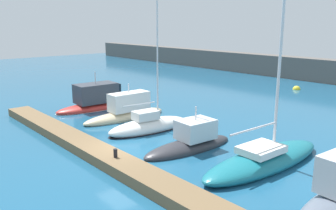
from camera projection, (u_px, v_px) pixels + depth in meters
name	position (u px, v px, depth m)	size (l,w,h in m)	color
ground_plane	(124.00, 155.00, 19.65)	(120.00, 120.00, 0.00)	#1E567A
dock_pier	(104.00, 156.00, 18.79)	(26.35, 1.56, 0.55)	brown
motorboat_red_nearest	(99.00, 101.00, 30.36)	(2.67, 8.08, 3.50)	#B72D28
motorboat_sand_second	(127.00, 111.00, 27.13)	(1.92, 7.08, 3.00)	beige
sailboat_white_third	(149.00, 126.00, 24.04)	(2.52, 6.27, 10.57)	white
motorboat_charcoal_fourth	(191.00, 143.00, 20.59)	(2.32, 6.32, 2.90)	#2D2D33
sailboat_teal_fifth	(265.00, 158.00, 18.13)	(2.73, 8.79, 16.54)	#19707F
mooring_buoy_yellow	(296.00, 90.00, 38.95)	(0.82, 0.82, 0.82)	yellow
dock_bollard	(115.00, 153.00, 17.83)	(0.20, 0.20, 0.44)	black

